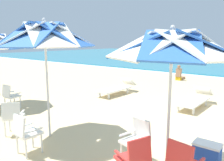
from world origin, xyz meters
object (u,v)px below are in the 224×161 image
plastic_chair_3 (13,116)px  cooler_box (207,153)px  plastic_chair_1 (135,158)px  beach_umbrella_0 (172,46)px  sun_lounger_2 (195,99)px  beachgoer_seated (180,75)px  plastic_chair_2 (137,138)px  sun_lounger_3 (117,88)px  plastic_chair_5 (10,95)px  plastic_chair_4 (25,132)px  beach_umbrella_1 (45,36)px

plastic_chair_3 → cooler_box: bearing=21.1°
plastic_chair_1 → cooler_box: plastic_chair_1 is taller
plastic_chair_1 → beach_umbrella_0: bearing=71.0°
plastic_chair_3 → sun_lounger_2: 5.93m
cooler_box → beachgoer_seated: beachgoer_seated is taller
plastic_chair_2 → sun_lounger_3: size_ratio=0.40×
beach_umbrella_0 → cooler_box: (0.47, 0.77, -2.04)m
plastic_chair_2 → plastic_chair_3: same height
cooler_box → beachgoer_seated: bearing=114.7°
sun_lounger_3 → plastic_chair_2: bearing=-49.2°
plastic_chair_2 → cooler_box: size_ratio=1.73×
plastic_chair_1 → sun_lounger_2: (-0.70, 5.09, -0.22)m
plastic_chair_3 → plastic_chair_5: (-2.14, 1.06, 0.00)m
plastic_chair_1 → beachgoer_seated: 10.69m
plastic_chair_4 → beach_umbrella_1: bearing=113.8°
beach_umbrella_1 → plastic_chair_5: size_ratio=3.28×
plastic_chair_1 → plastic_chair_4: (-2.32, -0.50, 0.00)m
plastic_chair_4 → sun_lounger_3: plastic_chair_4 is taller
plastic_chair_3 → sun_lounger_3: (-0.59, 5.09, -0.22)m
plastic_chair_2 → plastic_chair_5: size_ratio=1.00×
plastic_chair_5 → cooler_box: bearing=5.1°
plastic_chair_5 → beach_umbrella_0: bearing=-2.1°
beach_umbrella_1 → plastic_chair_4: 2.15m
plastic_chair_2 → sun_lounger_2: plastic_chair_2 is taller
plastic_chair_5 → beach_umbrella_1: bearing=-10.8°
plastic_chair_2 → beach_umbrella_1: size_ratio=0.30×
beach_umbrella_0 → plastic_chair_2: (-0.60, -0.05, -1.75)m
plastic_chair_2 → cooler_box: plastic_chair_2 is taller
plastic_chair_1 → plastic_chair_2: same height
plastic_chair_1 → beachgoer_seated: size_ratio=0.94×
plastic_chair_3 → plastic_chair_5: 2.39m
beach_umbrella_0 → beach_umbrella_1: bearing=-173.4°
plastic_chair_2 → beachgoer_seated: beachgoer_seated is taller
beach_umbrella_1 → sun_lounger_3: 5.24m
plastic_chair_1 → sun_lounger_3: 6.40m
plastic_chair_5 → beachgoer_seated: bearing=75.9°
beach_umbrella_0 → sun_lounger_3: beach_umbrella_0 is taller
plastic_chair_2 → sun_lounger_2: bearing=94.4°
plastic_chair_2 → beach_umbrella_1: beach_umbrella_1 is taller
plastic_chair_1 → plastic_chair_5: size_ratio=1.00×
sun_lounger_3 → cooler_box: size_ratio=4.34×
plastic_chair_3 → plastic_chair_4: same height
plastic_chair_5 → sun_lounger_2: bearing=40.4°
plastic_chair_3 → plastic_chair_4: size_ratio=1.00×
sun_lounger_2 → sun_lounger_3: 3.37m
plastic_chair_2 → plastic_chair_5: same height
cooler_box → sun_lounger_2: bearing=111.3°
cooler_box → beach_umbrella_0: bearing=-121.4°
plastic_chair_5 → sun_lounger_3: bearing=69.0°
sun_lounger_2 → plastic_chair_1: bearing=-82.2°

